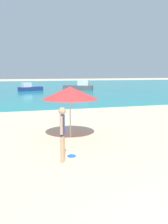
{
  "coord_description": "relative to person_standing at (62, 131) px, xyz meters",
  "views": [
    {
      "loc": [
        -3.31,
        -1.68,
        2.66
      ],
      "look_at": [
        -0.59,
        7.4,
        1.08
      ],
      "focal_mm": 37.93,
      "sensor_mm": 36.0,
      "label": 1
    }
  ],
  "objects": [
    {
      "name": "beach_umbrella",
      "position": [
        0.84,
        2.56,
        0.9
      ],
      "size": [
        2.25,
        2.25,
        2.1
      ],
      "color": "#B7B7BC",
      "rests_on": "ground"
    },
    {
      "name": "water",
      "position": [
        1.97,
        40.04,
        -0.92
      ],
      "size": [
        160.0,
        60.0,
        0.06
      ],
      "primitive_type": "cube",
      "color": "teal",
      "rests_on": "ground"
    },
    {
      "name": "boat_far",
      "position": [
        0.97,
        28.21,
        -0.47
      ],
      "size": [
        3.66,
        2.44,
        1.19
      ],
      "rotation": [
        0.0,
        0.0,
        0.42
      ],
      "color": "navy",
      "rests_on": "water"
    },
    {
      "name": "boat_near",
      "position": [
        8.21,
        27.67,
        -0.37
      ],
      "size": [
        4.56,
        3.23,
        1.49
      ],
      "rotation": [
        0.0,
        0.0,
        2.68
      ],
      "color": "#4C4C51",
      "rests_on": "water"
    },
    {
      "name": "person_standing",
      "position": [
        0.0,
        0.0,
        0.0
      ],
      "size": [
        0.22,
        0.36,
        1.66
      ],
      "rotation": [
        0.0,
        0.0,
        1.18
      ],
      "color": "tan",
      "rests_on": "ground"
    },
    {
      "name": "frisbee",
      "position": [
        0.36,
        0.36,
        -0.93
      ],
      "size": [
        0.27,
        0.27,
        0.03
      ],
      "primitive_type": "cylinder",
      "color": "blue",
      "rests_on": "ground"
    }
  ]
}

